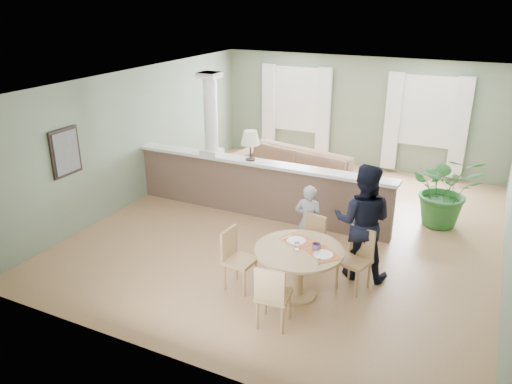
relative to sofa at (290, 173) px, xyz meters
The scene contains 12 objects.
ground 1.79m from the sofa, 63.47° to the right, with size 8.00×8.00×0.00m, color tan.
room_shell 1.80m from the sofa, 51.07° to the right, with size 7.02×8.02×2.71m.
pony_wall 1.39m from the sofa, 98.98° to the right, with size 5.32×0.38×2.70m.
sofa is the anchor object (origin of this frame).
houseplant 3.21m from the sofa, ahead, with size 1.27×1.10×1.41m, color #2B6C2D.
dining_table 4.00m from the sofa, 65.84° to the right, with size 1.25×1.25×0.85m.
chair_far_boy 3.12m from the sofa, 61.41° to the right, with size 0.46×0.46×0.85m.
chair_far_man 3.82m from the sofa, 52.88° to the right, with size 0.52×0.52×0.92m.
chair_near 4.76m from the sofa, 70.44° to the right, with size 0.46×0.46×0.92m.
chair_side 3.88m from the sofa, 79.43° to the right, with size 0.44×0.44×0.92m.
child_person 2.83m from the sofa, 61.73° to the right, with size 0.46×0.30×1.25m, color #95969A.
man_person 3.56m from the sofa, 50.11° to the right, with size 0.88×0.69×1.81m, color black.
Camera 1 is at (3.00, -7.88, 4.06)m, focal length 35.00 mm.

